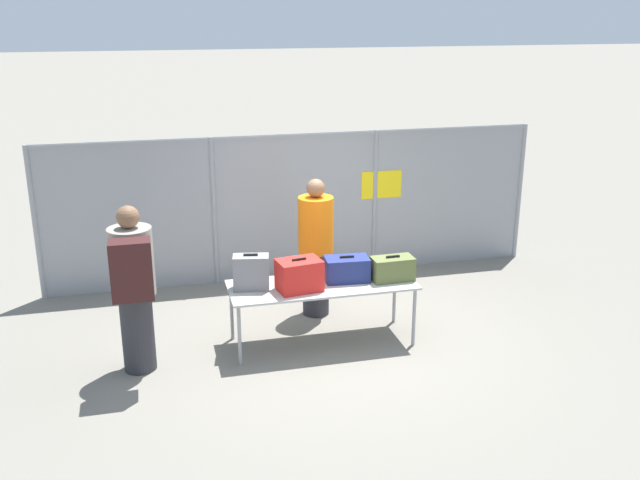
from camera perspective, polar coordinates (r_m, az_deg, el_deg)
ground_plane at (r=8.45m, az=1.31°, el=-7.93°), size 120.00×120.00×0.00m
fence_section at (r=10.04m, az=-1.84°, el=2.96°), size 7.01×0.07×2.07m
inspection_table at (r=8.11m, az=0.16°, el=-3.85°), size 2.12×0.78×0.73m
suitcase_grey at (r=7.92m, az=-5.53°, el=-2.59°), size 0.43×0.28×0.41m
suitcase_red at (r=7.86m, az=-1.67°, el=-2.83°), size 0.52×0.40×0.37m
suitcase_navy at (r=8.15m, az=2.15°, el=-2.33°), size 0.52×0.34×0.30m
suitcase_olive at (r=8.20m, az=5.82°, el=-2.30°), size 0.49×0.27×0.30m
traveler_hooded at (r=7.58m, az=-14.70°, el=-3.44°), size 0.45×0.70×1.82m
security_worker_near at (r=8.80m, az=-0.34°, el=-0.47°), size 0.43×0.43×1.75m
utility_trailer at (r=11.47m, az=-1.04°, el=1.23°), size 3.84×1.97×0.64m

